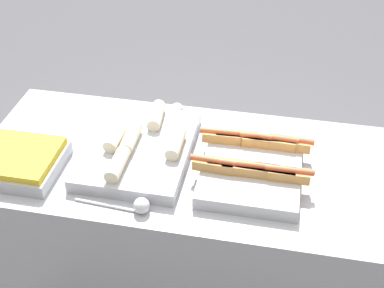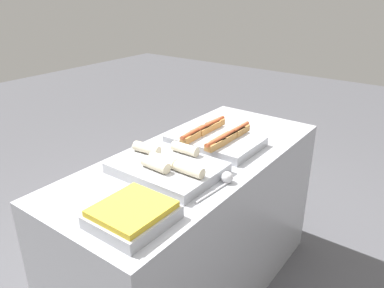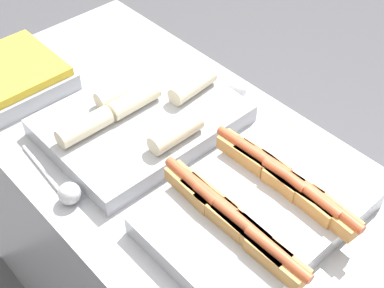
{
  "view_description": "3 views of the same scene",
  "coord_description": "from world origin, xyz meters",
  "px_view_note": "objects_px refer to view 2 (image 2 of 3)",
  "views": [
    {
      "loc": [
        0.26,
        -1.45,
        2.12
      ],
      "look_at": [
        -0.03,
        0.0,
        0.98
      ],
      "focal_mm": 50.0,
      "sensor_mm": 36.0,
      "label": 1
    },
    {
      "loc": [
        -1.42,
        -1.03,
        1.73
      ],
      "look_at": [
        -0.03,
        0.0,
        0.98
      ],
      "focal_mm": 35.0,
      "sensor_mm": 36.0,
      "label": 2
    },
    {
      "loc": [
        0.63,
        -0.6,
        1.86
      ],
      "look_at": [
        -0.03,
        0.0,
        0.98
      ],
      "focal_mm": 50.0,
      "sensor_mm": 36.0,
      "label": 3
    }
  ],
  "objects_px": {
    "tray_side_front": "(132,215)",
    "serving_spoon_near": "(226,179)",
    "tray_wraps": "(167,166)",
    "tray_hotdogs": "(215,138)",
    "serving_spoon_far": "(135,149)"
  },
  "relations": [
    {
      "from": "serving_spoon_far",
      "to": "tray_hotdogs",
      "type": "bearing_deg",
      "value": -38.93
    },
    {
      "from": "tray_wraps",
      "to": "serving_spoon_far",
      "type": "xyz_separation_m",
      "value": [
        0.07,
        0.28,
        -0.01
      ]
    },
    {
      "from": "tray_wraps",
      "to": "tray_side_front",
      "type": "relative_size",
      "value": 1.71
    },
    {
      "from": "tray_hotdogs",
      "to": "serving_spoon_far",
      "type": "relative_size",
      "value": 2.0
    },
    {
      "from": "tray_hotdogs",
      "to": "tray_side_front",
      "type": "distance_m",
      "value": 0.81
    },
    {
      "from": "tray_side_front",
      "to": "serving_spoon_far",
      "type": "distance_m",
      "value": 0.63
    },
    {
      "from": "tray_side_front",
      "to": "serving_spoon_near",
      "type": "xyz_separation_m",
      "value": [
        0.46,
        -0.12,
        -0.01
      ]
    },
    {
      "from": "tray_wraps",
      "to": "tray_side_front",
      "type": "xyz_separation_m",
      "value": [
        -0.39,
        -0.16,
        0.0
      ]
    },
    {
      "from": "tray_wraps",
      "to": "tray_hotdogs",
      "type": "bearing_deg",
      "value": -0.06
    },
    {
      "from": "tray_side_front",
      "to": "serving_spoon_far",
      "type": "height_order",
      "value": "tray_side_front"
    },
    {
      "from": "tray_side_front",
      "to": "serving_spoon_far",
      "type": "xyz_separation_m",
      "value": [
        0.45,
        0.44,
        -0.01
      ]
    },
    {
      "from": "tray_side_front",
      "to": "serving_spoon_near",
      "type": "relative_size",
      "value": 1.12
    },
    {
      "from": "tray_hotdogs",
      "to": "tray_wraps",
      "type": "distance_m",
      "value": 0.41
    },
    {
      "from": "tray_hotdogs",
      "to": "serving_spoon_near",
      "type": "height_order",
      "value": "tray_hotdogs"
    },
    {
      "from": "serving_spoon_near",
      "to": "serving_spoon_far",
      "type": "xyz_separation_m",
      "value": [
        -0.01,
        0.56,
        0.0
      ]
    }
  ]
}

